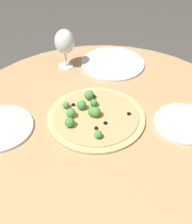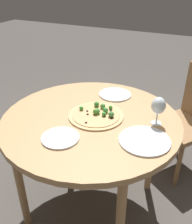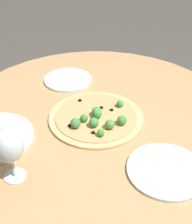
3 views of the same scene
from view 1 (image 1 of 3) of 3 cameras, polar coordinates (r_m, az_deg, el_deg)
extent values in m
cylinder|color=tan|center=(1.08, 1.52, -2.61)|extent=(1.09, 1.09, 0.04)
cylinder|color=tan|center=(1.59, -12.93, -5.53)|extent=(0.05, 0.05, 0.73)
cylinder|color=tan|center=(1.65, 11.01, -3.15)|extent=(0.05, 0.05, 0.73)
cylinder|color=#997047|center=(1.86, -15.96, -4.99)|extent=(0.04, 0.04, 0.40)
cylinder|color=tan|center=(1.08, 0.00, -1.01)|extent=(0.34, 0.34, 0.01)
cylinder|color=tan|center=(1.07, 0.00, -0.73)|extent=(0.29, 0.29, 0.00)
sphere|color=#418D3B|center=(1.02, -4.85, -1.90)|extent=(0.03, 0.03, 0.03)
sphere|color=#488643|center=(1.13, -1.25, 3.13)|extent=(0.04, 0.04, 0.04)
sphere|color=#4B8F31|center=(1.06, -0.04, -0.02)|extent=(0.04, 0.04, 0.04)
sphere|color=#3F9243|center=(1.09, -2.65, 1.29)|extent=(0.03, 0.03, 0.03)
sphere|color=green|center=(0.98, 0.40, -4.15)|extent=(0.03, 0.03, 0.03)
sphere|color=#448B2E|center=(1.10, -5.48, 1.26)|extent=(0.03, 0.03, 0.03)
sphere|color=#419343|center=(1.06, -0.60, 0.10)|extent=(0.03, 0.03, 0.03)
sphere|color=#508F43|center=(1.06, -4.63, -0.17)|extent=(0.03, 0.03, 0.03)
sphere|color=#408C37|center=(1.10, -0.44, 1.67)|extent=(0.03, 0.03, 0.03)
cylinder|color=black|center=(1.08, 6.05, -0.34)|extent=(0.01, 0.01, 0.00)
cylinder|color=black|center=(1.15, -0.43, 2.93)|extent=(0.01, 0.01, 0.00)
cylinder|color=black|center=(1.12, -4.18, 1.33)|extent=(0.01, 0.01, 0.00)
cylinder|color=black|center=(1.02, 0.05, -2.99)|extent=(0.01, 0.01, 0.00)
cylinder|color=black|center=(1.04, 1.54, -2.05)|extent=(0.01, 0.01, 0.00)
cylinder|color=silver|center=(1.36, -5.46, 8.41)|extent=(0.06, 0.06, 0.00)
cylinder|color=silver|center=(1.34, -5.55, 9.60)|extent=(0.01, 0.01, 0.06)
ellipsoid|color=silver|center=(1.30, -5.79, 12.72)|extent=(0.08, 0.08, 0.10)
cylinder|color=silver|center=(1.10, 15.82, -2.01)|extent=(0.21, 0.21, 0.01)
cylinder|color=silver|center=(1.36, 3.06, 8.88)|extent=(0.27, 0.27, 0.01)
camera|label=2|loc=(1.89, 44.26, 33.69)|focal=40.00mm
camera|label=3|loc=(1.47, -38.62, 31.63)|focal=50.00mm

